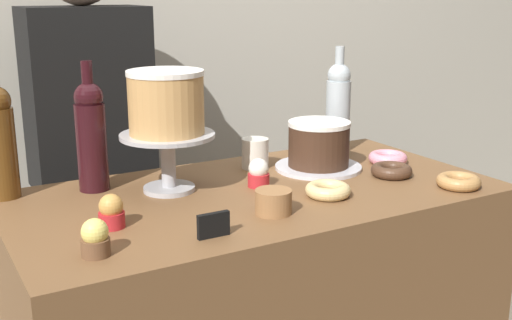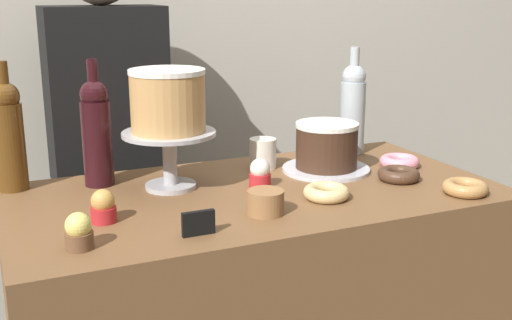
% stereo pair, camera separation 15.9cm
% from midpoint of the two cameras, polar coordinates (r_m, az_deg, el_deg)
% --- Properties ---
extents(back_wall, '(6.00, 0.05, 2.60)m').
position_cam_midpoint_polar(back_wall, '(2.37, -12.97, 11.05)').
color(back_wall, '#BCB7A8').
rests_on(back_wall, ground_plane).
extents(cake_stand_pedestal, '(0.24, 0.24, 0.15)m').
position_cam_midpoint_polar(cake_stand_pedestal, '(1.61, -10.68, 0.67)').
color(cake_stand_pedestal, '#B2B2B7').
rests_on(cake_stand_pedestal, display_counter).
extents(white_layer_cake, '(0.19, 0.19, 0.16)m').
position_cam_midpoint_polar(white_layer_cake, '(1.58, -10.90, 5.06)').
color(white_layer_cake, tan).
rests_on(white_layer_cake, cake_stand_pedestal).
extents(silver_serving_platter, '(0.24, 0.24, 0.01)m').
position_cam_midpoint_polar(silver_serving_platter, '(1.80, 3.07, -0.68)').
color(silver_serving_platter, silver).
rests_on(silver_serving_platter, display_counter).
extents(chocolate_round_cake, '(0.17, 0.17, 0.13)m').
position_cam_midpoint_polar(chocolate_round_cake, '(1.79, 3.10, 1.44)').
color(chocolate_round_cake, '#3D2619').
rests_on(chocolate_round_cake, silver_serving_platter).
extents(wine_bottle_clear, '(0.08, 0.08, 0.33)m').
position_cam_midpoint_polar(wine_bottle_clear, '(1.99, 5.07, 4.87)').
color(wine_bottle_clear, '#B2BCC1').
rests_on(wine_bottle_clear, display_counter).
extents(wine_bottle_dark_red, '(0.08, 0.08, 0.33)m').
position_cam_midpoint_polar(wine_bottle_dark_red, '(1.66, -17.19, 2.20)').
color(wine_bottle_dark_red, black).
rests_on(wine_bottle_dark_red, display_counter).
extents(cupcake_vanilla, '(0.06, 0.06, 0.07)m').
position_cam_midpoint_polar(cupcake_vanilla, '(1.64, -2.55, -1.25)').
color(cupcake_vanilla, red).
rests_on(cupcake_vanilla, display_counter).
extents(cupcake_caramel, '(0.06, 0.06, 0.07)m').
position_cam_midpoint_polar(cupcake_caramel, '(1.41, -15.97, -4.53)').
color(cupcake_caramel, red).
rests_on(cupcake_caramel, display_counter).
extents(cupcake_lemon, '(0.06, 0.06, 0.07)m').
position_cam_midpoint_polar(cupcake_lemon, '(1.28, -17.68, -6.75)').
color(cupcake_lemon, brown).
rests_on(cupcake_lemon, display_counter).
extents(donut_glazed, '(0.11, 0.11, 0.03)m').
position_cam_midpoint_polar(donut_glazed, '(1.56, 3.55, -2.75)').
color(donut_glazed, '#E0C17F').
rests_on(donut_glazed, display_counter).
extents(donut_chocolate, '(0.11, 0.11, 0.03)m').
position_cam_midpoint_polar(donut_chocolate, '(1.75, 9.47, -0.96)').
color(donut_chocolate, '#472D1E').
rests_on(donut_chocolate, display_counter).
extents(donut_maple, '(0.11, 0.11, 0.03)m').
position_cam_midpoint_polar(donut_maple, '(1.69, 15.09, -1.89)').
color(donut_maple, '#B27F47').
rests_on(donut_maple, display_counter).
extents(donut_pink, '(0.11, 0.11, 0.03)m').
position_cam_midpoint_polar(donut_pink, '(1.88, 9.33, 0.15)').
color(donut_pink, pink).
rests_on(donut_pink, display_counter).
extents(cookie_stack, '(0.08, 0.08, 0.05)m').
position_cam_midpoint_polar(cookie_stack, '(1.44, -1.60, -3.79)').
color(cookie_stack, olive).
rests_on(cookie_stack, display_counter).
extents(price_sign_chalkboard, '(0.07, 0.01, 0.05)m').
position_cam_midpoint_polar(price_sign_chalkboard, '(1.32, -7.29, -5.84)').
color(price_sign_chalkboard, black).
rests_on(price_sign_chalkboard, display_counter).
extents(coffee_cup_ceramic, '(0.08, 0.08, 0.08)m').
position_cam_midpoint_polar(coffee_cup_ceramic, '(1.81, -2.60, 0.57)').
color(coffee_cup_ceramic, silver).
rests_on(coffee_cup_ceramic, display_counter).
extents(barista_figure, '(0.36, 0.22, 1.60)m').
position_cam_midpoint_polar(barista_figure, '(2.12, -16.33, -2.37)').
color(barista_figure, black).
rests_on(barista_figure, ground_plane).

